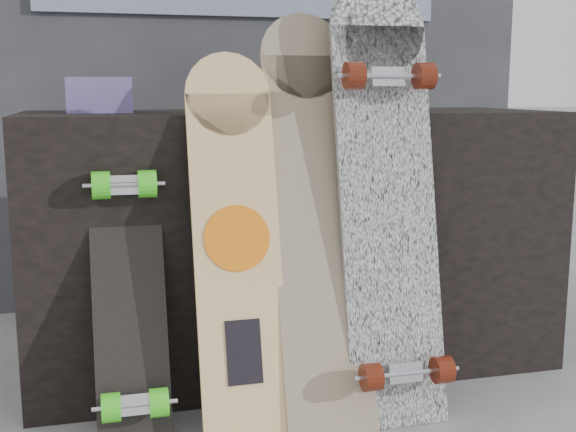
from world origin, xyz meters
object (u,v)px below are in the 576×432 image
object	(u,v)px
vendor_table	(292,239)
skateboard_dark	(128,274)
longboard_cascadia	(388,191)
longboard_geisha	(236,233)
longboard_celtic	(315,205)

from	to	relation	value
vendor_table	skateboard_dark	size ratio (longest dim) A/B	2.00
vendor_table	longboard_cascadia	world-z (taller)	longboard_cascadia
longboard_cascadia	skateboard_dark	distance (m)	0.70
skateboard_dark	longboard_geisha	bearing A→B (deg)	-9.83
vendor_table	skateboard_dark	distance (m)	0.63
longboard_cascadia	vendor_table	bearing A→B (deg)	110.32
longboard_celtic	longboard_cascadia	distance (m)	0.19
longboard_geisha	skateboard_dark	world-z (taller)	longboard_geisha
longboard_cascadia	longboard_geisha	bearing A→B (deg)	178.07
vendor_table	longboard_cascadia	xyz separation A→B (m)	(0.15, -0.41, 0.20)
longboard_cascadia	skateboard_dark	bearing A→B (deg)	174.89
skateboard_dark	vendor_table	bearing A→B (deg)	33.93
longboard_celtic	skateboard_dark	size ratio (longest dim) A/B	1.34
skateboard_dark	longboard_cascadia	bearing A→B (deg)	-5.11
longboard_celtic	vendor_table	bearing A→B (deg)	84.53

